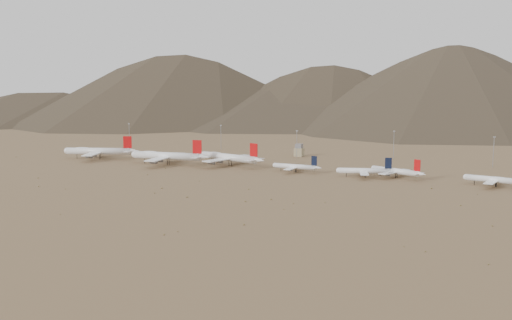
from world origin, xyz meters
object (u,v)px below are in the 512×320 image
at_px(widebody_west, 99,151).
at_px(control_tower, 299,151).
at_px(narrowbody_b, 366,171).
at_px(widebody_centre, 167,156).
at_px(widebody_east, 229,157).
at_px(narrowbody_a, 296,167).

distance_m(widebody_west, control_tower, 185.77).
relative_size(widebody_west, narrowbody_b, 1.55).
distance_m(widebody_centre, widebody_east, 53.95).
bearing_deg(widebody_west, widebody_east, -14.71).
height_order(widebody_east, narrowbody_b, widebody_east).
height_order(widebody_west, narrowbody_b, widebody_west).
relative_size(widebody_centre, widebody_east, 1.08).
height_order(widebody_centre, widebody_east, widebody_centre).
xyz_separation_m(widebody_west, narrowbody_b, (247.08, 4.18, -2.42)).
height_order(widebody_centre, narrowbody_a, widebody_centre).
xyz_separation_m(widebody_west, widebody_east, (128.10, 12.83, -0.11)).
relative_size(widebody_west, narrowbody_a, 1.63).
bearing_deg(narrowbody_a, widebody_centre, -174.62).
height_order(narrowbody_a, narrowbody_b, narrowbody_b).
bearing_deg(widebody_east, control_tower, 82.09).
height_order(widebody_west, widebody_centre, widebody_centre).
height_order(narrowbody_b, control_tower, narrowbody_b).
xyz_separation_m(narrowbody_a, control_tower, (-31.13, 89.09, 0.86)).
distance_m(widebody_east, control_tower, 86.90).
distance_m(widebody_centre, narrowbody_b, 170.57).
bearing_deg(widebody_west, control_tower, 9.76).
xyz_separation_m(widebody_east, control_tower, (32.46, 80.59, -1.86)).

